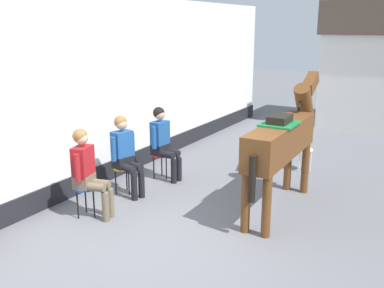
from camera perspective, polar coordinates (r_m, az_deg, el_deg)
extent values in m
plane|color=slate|center=(8.65, 8.33, -4.35)|extent=(40.00, 40.00, 0.00)
cube|color=white|center=(8.31, -11.96, 6.77)|extent=(0.30, 14.00, 3.40)
cube|color=black|center=(8.64, -11.31, -3.25)|extent=(0.34, 14.00, 0.36)
cylinder|color=#194C99|center=(6.95, -13.72, -5.53)|extent=(0.34, 0.34, 0.03)
cylinder|color=black|center=(6.97, -12.58, -7.51)|extent=(0.02, 0.02, 0.45)
cylinder|color=black|center=(7.17, -13.60, -6.93)|extent=(0.02, 0.02, 0.45)
cylinder|color=black|center=(6.97, -14.59, -7.63)|extent=(0.02, 0.02, 0.45)
cube|color=brown|center=(6.91, -13.77, -4.63)|extent=(0.31, 0.37, 0.20)
cube|color=maroon|center=(6.81, -13.94, -2.10)|extent=(0.29, 0.38, 0.44)
sphere|color=tan|center=(6.72, -14.13, 0.75)|extent=(0.20, 0.20, 0.20)
sphere|color=olive|center=(6.72, -14.30, 1.01)|extent=(0.22, 0.22, 0.22)
cylinder|color=brown|center=(6.90, -12.05, -4.99)|extent=(0.40, 0.22, 0.13)
cylinder|color=brown|center=(6.93, -10.51, -7.50)|extent=(0.11, 0.11, 0.46)
cylinder|color=brown|center=(6.77, -12.68, -5.43)|extent=(0.40, 0.22, 0.13)
cylinder|color=brown|center=(6.80, -11.12, -7.99)|extent=(0.11, 0.11, 0.46)
cylinder|color=maroon|center=(6.98, -12.96, -2.04)|extent=(0.09, 0.09, 0.42)
cylinder|color=maroon|center=(6.65, -14.62, -3.01)|extent=(0.09, 0.09, 0.42)
cylinder|color=gold|center=(7.75, -8.89, -3.07)|extent=(0.34, 0.34, 0.03)
cylinder|color=black|center=(7.73, -8.17, -4.99)|extent=(0.02, 0.02, 0.45)
cylinder|color=black|center=(7.95, -8.45, -4.41)|extent=(0.02, 0.02, 0.45)
cylinder|color=black|center=(7.81, -9.84, -4.83)|extent=(0.02, 0.02, 0.45)
cube|color=black|center=(7.72, -8.93, -2.26)|extent=(0.31, 0.37, 0.20)
cube|color=#1E4C8C|center=(7.63, -9.03, 0.03)|extent=(0.29, 0.38, 0.44)
sphere|color=tan|center=(7.55, -9.14, 2.60)|extent=(0.20, 0.20, 0.20)
sphere|color=olive|center=(7.55, -9.24, 2.84)|extent=(0.22, 0.22, 0.22)
cylinder|color=black|center=(7.64, -7.56, -2.79)|extent=(0.40, 0.21, 0.13)
cylinder|color=black|center=(7.60, -6.56, -5.25)|extent=(0.11, 0.11, 0.46)
cylinder|color=black|center=(7.54, -8.49, -3.06)|extent=(0.40, 0.21, 0.13)
cylinder|color=black|center=(7.50, -7.49, -5.55)|extent=(0.11, 0.11, 0.46)
cylinder|color=#1E4C8C|center=(7.75, -7.76, -0.07)|extent=(0.09, 0.09, 0.42)
cylinder|color=#1E4C8C|center=(7.51, -10.11, -0.66)|extent=(0.09, 0.09, 0.42)
cylinder|color=red|center=(8.44, -4.11, -1.41)|extent=(0.34, 0.34, 0.03)
cylinder|color=black|center=(8.42, -3.34, -3.13)|extent=(0.02, 0.02, 0.45)
cylinder|color=black|center=(8.64, -3.93, -2.67)|extent=(0.02, 0.02, 0.45)
cylinder|color=black|center=(8.46, -4.97, -3.08)|extent=(0.02, 0.02, 0.45)
cube|color=black|center=(8.40, -4.13, -0.66)|extent=(0.27, 0.34, 0.20)
cube|color=#1E4C8C|center=(8.32, -4.17, 1.46)|extent=(0.25, 0.36, 0.44)
sphere|color=tan|center=(8.25, -4.21, 3.82)|extent=(0.20, 0.20, 0.20)
sphere|color=black|center=(8.25, -4.33, 4.04)|extent=(0.22, 0.22, 0.22)
cylinder|color=black|center=(8.36, -2.77, -1.07)|extent=(0.39, 0.16, 0.13)
cylinder|color=black|center=(8.34, -1.71, -3.26)|extent=(0.11, 0.11, 0.46)
cylinder|color=black|center=(8.24, -3.45, -1.32)|extent=(0.39, 0.16, 0.13)
cylinder|color=black|center=(8.22, -2.38, -3.55)|extent=(0.11, 0.11, 0.46)
cylinder|color=#1E4C8C|center=(8.47, -3.20, 1.38)|extent=(0.09, 0.09, 0.42)
cylinder|color=#1E4C8C|center=(8.17, -4.94, 0.83)|extent=(0.09, 0.09, 0.42)
cube|color=brown|center=(6.89, 11.41, 0.51)|extent=(0.47, 2.21, 0.52)
cylinder|color=brown|center=(8.03, 12.30, -2.71)|extent=(0.13, 0.13, 0.90)
cylinder|color=brown|center=(7.95, 14.43, -3.02)|extent=(0.13, 0.13, 0.90)
cylinder|color=brown|center=(6.31, 6.95, -7.51)|extent=(0.13, 0.13, 0.90)
cylinder|color=brown|center=(6.21, 9.62, -8.00)|extent=(0.13, 0.13, 0.90)
cylinder|color=brown|center=(7.94, 14.30, 5.15)|extent=(0.29, 0.63, 0.73)
cube|color=brown|center=(8.22, 15.08, 7.60)|extent=(0.19, 0.53, 0.40)
cube|color=black|center=(7.90, 14.33, 6.13)|extent=(0.05, 0.63, 0.48)
cylinder|color=black|center=(5.94, 7.80, -4.50)|extent=(0.10, 0.10, 0.65)
cube|color=#197238|center=(6.73, 11.27, 2.58)|extent=(0.51, 0.61, 0.03)
cube|color=black|center=(6.72, 11.30, 3.16)|extent=(0.29, 0.44, 0.12)
cylinder|color=white|center=(9.13, 14.41, -0.70)|extent=(0.32, 0.32, 0.03)
cylinder|color=silver|center=(9.16, 15.09, -2.19)|extent=(0.02, 0.02, 0.43)
cylinder|color=silver|center=(9.31, 14.12, -1.84)|extent=(0.02, 0.02, 0.43)
cylinder|color=silver|center=(9.11, 13.72, -2.20)|extent=(0.02, 0.02, 0.43)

